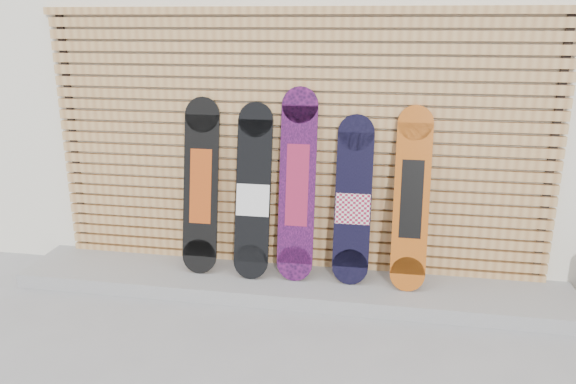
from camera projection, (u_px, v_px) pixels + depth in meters
The scene contains 9 objects.
ground at pixel (294, 334), 4.08m from camera, with size 80.00×80.00×0.00m, color gray.
building at pixel (382, 54), 6.77m from camera, with size 12.00×5.00×3.60m, color silver.
concrete_step at pixel (289, 284), 4.73m from camera, with size 4.60×0.70×0.12m, color gray.
slat_wall at pixel (295, 143), 4.67m from camera, with size 4.26×0.08×2.29m.
snowboard_0 at pixel (201, 186), 4.72m from camera, with size 0.30×0.33×1.47m.
snowboard_1 at pixel (253, 193), 4.63m from camera, with size 0.29×0.36×1.44m.
snowboard_2 at pixel (297, 185), 4.57m from camera, with size 0.30×0.33×1.57m.
snowboard_3 at pixel (353, 202), 4.53m from camera, with size 0.29×0.32×1.36m.
snowboard_4 at pixel (411, 199), 4.42m from camera, with size 0.28×0.36×1.44m.
Camera 1 is at (0.58, -3.55, 2.19)m, focal length 35.00 mm.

